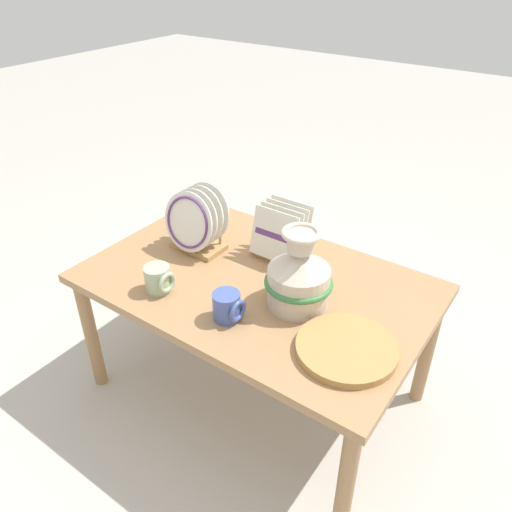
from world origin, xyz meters
name	(u,v)px	position (x,y,z in m)	size (l,w,h in m)	color
ground_plane	(256,388)	(0.00, 0.00, 0.00)	(14.00, 14.00, 0.00)	#B2ADA3
display_table	(256,293)	(0.00, 0.00, 0.54)	(1.31, 0.84, 0.60)	#9E754C
ceramic_vase	(299,275)	(0.21, -0.03, 0.72)	(0.24, 0.24, 0.30)	beige
dish_rack_round_plates	(196,225)	(-0.34, 0.04, 0.72)	(0.25, 0.18, 0.27)	tan
dish_rack_square_plates	(281,238)	(-0.02, 0.20, 0.69)	(0.22, 0.17, 0.22)	tan
wicker_charger_stack	(346,349)	(0.46, -0.16, 0.62)	(0.33, 0.33, 0.03)	#AD7F47
mug_sage_glaze	(159,279)	(-0.26, -0.26, 0.65)	(0.11, 0.10, 0.10)	#9EB28E
mug_cobalt_glaze	(228,307)	(0.05, -0.24, 0.65)	(0.11, 0.10, 0.10)	#42569E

